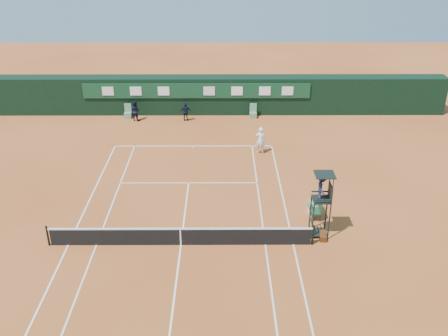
# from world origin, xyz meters

# --- Properties ---
(ground) EXTENTS (90.00, 90.00, 0.00)m
(ground) POSITION_xyz_m (0.00, 0.00, 0.00)
(ground) COLOR #B15A29
(ground) RESTS_ON ground
(court_lines) EXTENTS (11.05, 23.85, 0.01)m
(court_lines) POSITION_xyz_m (0.00, 0.00, 0.01)
(court_lines) COLOR white
(court_lines) RESTS_ON ground
(tennis_net) EXTENTS (12.90, 0.10, 1.10)m
(tennis_net) POSITION_xyz_m (0.00, 0.00, 0.51)
(tennis_net) COLOR black
(tennis_net) RESTS_ON ground
(back_wall) EXTENTS (40.00, 1.65, 3.00)m
(back_wall) POSITION_xyz_m (0.00, 18.74, 1.51)
(back_wall) COLOR black
(back_wall) RESTS_ON ground
(linesman_chair_left) EXTENTS (0.55, 0.50, 1.15)m
(linesman_chair_left) POSITION_xyz_m (-5.50, 17.48, 0.32)
(linesman_chair_left) COLOR #598968
(linesman_chair_left) RESTS_ON ground
(linesman_chair_right) EXTENTS (0.55, 0.50, 1.15)m
(linesman_chair_right) POSITION_xyz_m (4.50, 17.48, 0.32)
(linesman_chair_right) COLOR #598862
(linesman_chair_right) RESTS_ON ground
(umpire_chair) EXTENTS (0.96, 0.95, 3.42)m
(umpire_chair) POSITION_xyz_m (6.82, 0.86, 2.46)
(umpire_chair) COLOR black
(umpire_chair) RESTS_ON ground
(player_bench) EXTENTS (0.56, 1.20, 1.10)m
(player_bench) POSITION_xyz_m (7.02, 2.59, 0.60)
(player_bench) COLOR #173B22
(player_bench) RESTS_ON ground
(tennis_bag) EXTENTS (0.41, 0.79, 0.28)m
(tennis_bag) POSITION_xyz_m (7.01, 0.53, 0.14)
(tennis_bag) COLOR black
(tennis_bag) RESTS_ON ground
(cooler) EXTENTS (0.57, 0.57, 0.65)m
(cooler) POSITION_xyz_m (6.95, 3.02, 0.33)
(cooler) COLOR silver
(cooler) RESTS_ON ground
(tennis_ball) EXTENTS (0.06, 0.06, 0.06)m
(tennis_ball) POSITION_xyz_m (0.85, 5.23, 0.03)
(tennis_ball) COLOR yellow
(tennis_ball) RESTS_ON ground
(player) EXTENTS (0.71, 0.48, 1.88)m
(player) POSITION_xyz_m (4.59, 10.71, 0.94)
(player) COLOR white
(player) RESTS_ON ground
(ball_kid_left) EXTENTS (0.94, 0.85, 1.58)m
(ball_kid_left) POSITION_xyz_m (-4.80, 16.93, 0.79)
(ball_kid_left) COLOR black
(ball_kid_left) RESTS_ON ground
(ball_kid_right) EXTENTS (0.86, 0.36, 1.47)m
(ball_kid_right) POSITION_xyz_m (-0.83, 16.83, 0.73)
(ball_kid_right) COLOR black
(ball_kid_right) RESTS_ON ground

